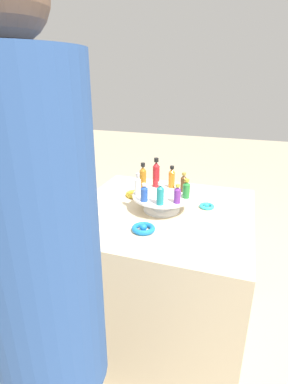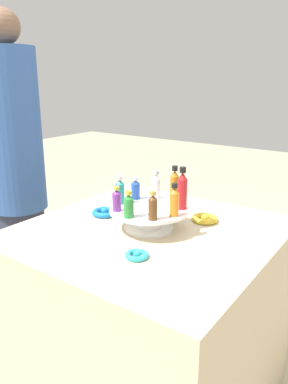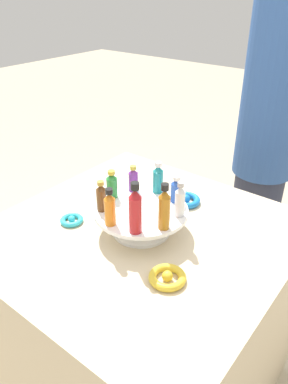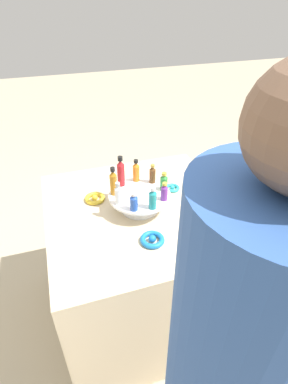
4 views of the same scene
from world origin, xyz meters
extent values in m
plane|color=tan|center=(0.00, 0.00, 0.00)|extent=(12.00, 12.00, 0.00)
cube|color=beige|center=(0.00, 0.00, 0.39)|extent=(0.87, 0.87, 0.77)
cylinder|color=white|center=(0.00, 0.00, 0.78)|extent=(0.18, 0.18, 0.01)
cylinder|color=white|center=(0.00, 0.00, 0.81)|extent=(0.09, 0.09, 0.06)
cylinder|color=white|center=(0.00, 0.00, 0.85)|extent=(0.28, 0.28, 0.01)
cylinder|color=teal|center=(-0.11, -0.02, 0.89)|extent=(0.03, 0.03, 0.07)
cone|color=teal|center=(-0.11, -0.02, 0.94)|extent=(0.03, 0.03, 0.02)
cylinder|color=silver|center=(-0.11, -0.02, 0.95)|extent=(0.02, 0.02, 0.01)
cylinder|color=#702D93|center=(-0.07, -0.09, 0.89)|extent=(0.03, 0.03, 0.06)
cone|color=#702D93|center=(-0.07, -0.09, 0.92)|extent=(0.03, 0.03, 0.01)
cylinder|color=gold|center=(-0.07, -0.09, 0.94)|extent=(0.02, 0.02, 0.01)
cylinder|color=#288438|center=(0.00, -0.12, 0.89)|extent=(0.03, 0.03, 0.07)
cone|color=#288438|center=(0.00, -0.12, 0.93)|extent=(0.03, 0.03, 0.01)
cylinder|color=gold|center=(0.00, -0.12, 0.94)|extent=(0.02, 0.02, 0.01)
cylinder|color=brown|center=(0.08, -0.09, 0.89)|extent=(0.03, 0.03, 0.07)
cone|color=brown|center=(0.08, -0.09, 0.93)|extent=(0.03, 0.03, 0.02)
cylinder|color=#B79338|center=(0.08, -0.09, 0.94)|extent=(0.02, 0.02, 0.01)
cylinder|color=orange|center=(0.11, -0.02, 0.89)|extent=(0.03, 0.03, 0.08)
cone|color=orange|center=(0.11, -0.02, 0.94)|extent=(0.03, 0.03, 0.02)
cylinder|color=black|center=(0.11, -0.02, 0.96)|extent=(0.02, 0.02, 0.01)
cylinder|color=#B21E23|center=(0.10, 0.06, 0.91)|extent=(0.03, 0.03, 0.11)
cone|color=#B21E23|center=(0.10, 0.06, 0.97)|extent=(0.03, 0.03, 0.02)
cylinder|color=black|center=(0.10, 0.06, 1.00)|extent=(0.02, 0.02, 0.02)
cylinder|color=#AD6B19|center=(0.04, 0.11, 0.90)|extent=(0.03, 0.03, 0.10)
cone|color=#AD6B19|center=(0.04, 0.11, 0.96)|extent=(0.03, 0.03, 0.02)
cylinder|color=black|center=(0.04, 0.11, 0.98)|extent=(0.02, 0.02, 0.02)
cylinder|color=silver|center=(-0.04, 0.11, 0.89)|extent=(0.03, 0.03, 0.08)
cone|color=silver|center=(-0.04, 0.11, 0.94)|extent=(0.03, 0.03, 0.02)
cylinder|color=#B2B2B7|center=(-0.04, 0.11, 0.96)|extent=(0.02, 0.02, 0.01)
cylinder|color=#234CAD|center=(-0.10, 0.06, 0.88)|extent=(0.03, 0.03, 0.06)
cone|color=#234CAD|center=(-0.10, 0.06, 0.92)|extent=(0.03, 0.03, 0.01)
cylinder|color=silver|center=(-0.10, 0.06, 0.93)|extent=(0.02, 0.02, 0.01)
torus|color=gold|center=(0.13, 0.19, 0.78)|extent=(0.10, 0.10, 0.02)
sphere|color=gold|center=(0.13, 0.19, 0.79)|extent=(0.03, 0.03, 0.03)
torus|color=blue|center=(-0.23, 0.02, 0.78)|extent=(0.10, 0.10, 0.02)
sphere|color=blue|center=(-0.23, 0.02, 0.79)|extent=(0.03, 0.03, 0.03)
torus|color=#2DB7CC|center=(0.10, -0.21, 0.78)|extent=(0.07, 0.07, 0.02)
sphere|color=#2DB7CC|center=(0.10, -0.21, 0.78)|extent=(0.02, 0.02, 0.02)
cylinder|color=#282D42|center=(-0.83, 0.05, 0.34)|extent=(0.23, 0.23, 0.67)
cylinder|color=#2D5193|center=(-0.83, 0.05, 1.05)|extent=(0.27, 0.27, 0.77)
camera|label=1|loc=(-1.29, -0.35, 1.39)|focal=28.00mm
camera|label=2|loc=(0.72, -1.03, 1.29)|focal=35.00mm
camera|label=3|loc=(0.74, 0.59, 1.45)|focal=35.00mm
camera|label=4|loc=(-1.06, 0.32, 1.64)|focal=28.00mm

